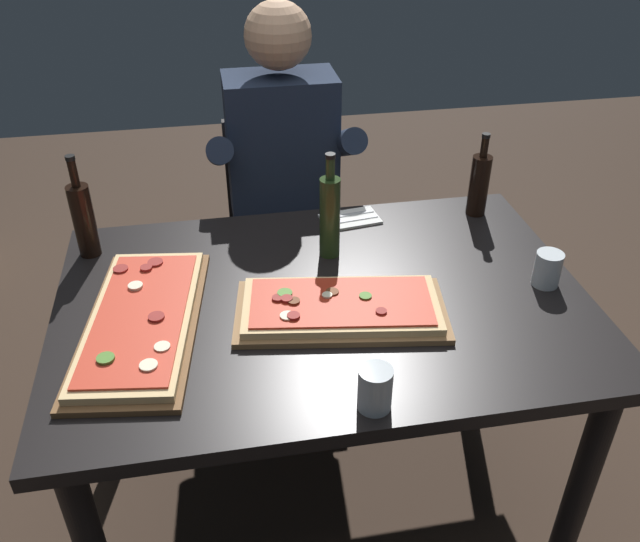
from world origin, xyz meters
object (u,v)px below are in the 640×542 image
(tumbler_far_side, at_px, (547,269))
(diner_chair, at_px, (282,223))
(tumbler_near_camera, at_px, (375,389))
(seated_diner, at_px, (284,177))
(oil_bottle_amber, at_px, (84,218))
(dining_table, at_px, (323,325))
(pizza_rectangular_left, at_px, (142,320))
(pizza_rectangular_front, at_px, (340,308))
(wine_bottle_dark, at_px, (479,184))
(vinegar_bottle_green, at_px, (330,215))

(tumbler_far_side, xyz_separation_m, diner_chair, (-0.61, 0.90, -0.30))
(tumbler_near_camera, height_order, seated_diner, seated_diner)
(diner_chair, bearing_deg, oil_bottle_amber, -139.99)
(dining_table, xyz_separation_m, tumbler_far_side, (0.60, -0.05, 0.14))
(dining_table, relative_size, pizza_rectangular_left, 2.18)
(pizza_rectangular_front, bearing_deg, dining_table, 110.08)
(oil_bottle_amber, bearing_deg, tumbler_far_side, -17.13)
(oil_bottle_amber, relative_size, diner_chair, 0.35)
(wine_bottle_dark, distance_m, tumbler_far_side, 0.42)
(diner_chair, bearing_deg, tumbler_far_side, -55.91)
(wine_bottle_dark, relative_size, tumbler_near_camera, 2.64)
(dining_table, xyz_separation_m, pizza_rectangular_front, (0.03, -0.08, 0.12))
(wine_bottle_dark, bearing_deg, oil_bottle_amber, -178.45)
(diner_chair, bearing_deg, pizza_rectangular_front, -87.82)
(pizza_rectangular_front, bearing_deg, pizza_rectangular_left, 175.78)
(pizza_rectangular_front, xyz_separation_m, oil_bottle_amber, (-0.66, 0.41, 0.10))
(wine_bottle_dark, relative_size, oil_bottle_amber, 0.88)
(dining_table, bearing_deg, oil_bottle_amber, 152.04)
(pizza_rectangular_front, relative_size, wine_bottle_dark, 2.10)
(oil_bottle_amber, relative_size, tumbler_far_side, 3.17)
(dining_table, distance_m, tumbler_near_camera, 0.44)
(dining_table, distance_m, pizza_rectangular_front, 0.14)
(oil_bottle_amber, bearing_deg, seated_diner, 32.88)
(tumbler_far_side, relative_size, seated_diner, 0.07)
(pizza_rectangular_front, distance_m, seated_diner, 0.82)
(tumbler_far_side, height_order, seated_diner, seated_diner)
(dining_table, bearing_deg, tumbler_far_side, -4.39)
(dining_table, height_order, pizza_rectangular_front, pizza_rectangular_front)
(wine_bottle_dark, distance_m, diner_chair, 0.83)
(oil_bottle_amber, xyz_separation_m, seated_diner, (0.62, 0.40, -0.11))
(oil_bottle_amber, distance_m, tumbler_far_side, 1.29)
(dining_table, height_order, tumbler_near_camera, tumbler_near_camera)
(dining_table, height_order, diner_chair, diner_chair)
(pizza_rectangular_left, xyz_separation_m, vinegar_bottle_green, (0.52, 0.25, 0.11))
(tumbler_far_side, distance_m, seated_diner, 0.99)
(vinegar_bottle_green, height_order, diner_chair, vinegar_bottle_green)
(vinegar_bottle_green, bearing_deg, tumbler_near_camera, -91.96)
(pizza_rectangular_front, xyz_separation_m, seated_diner, (-0.04, 0.82, -0.02))
(dining_table, xyz_separation_m, tumbler_near_camera, (0.04, -0.41, 0.15))
(pizza_rectangular_left, xyz_separation_m, seated_diner, (0.46, 0.78, -0.02))
(oil_bottle_amber, height_order, tumbler_near_camera, oil_bottle_amber)
(pizza_rectangular_left, xyz_separation_m, wine_bottle_dark, (1.03, 0.41, 0.09))
(tumbler_near_camera, xyz_separation_m, seated_diner, (-0.04, 1.15, -0.05))
(seated_diner, bearing_deg, pizza_rectangular_front, -87.50)
(pizza_rectangular_left, distance_m, tumbler_near_camera, 0.62)
(oil_bottle_amber, height_order, diner_chair, oil_bottle_amber)
(pizza_rectangular_left, bearing_deg, seated_diner, 59.45)
(vinegar_bottle_green, bearing_deg, diner_chair, 95.50)
(wine_bottle_dark, relative_size, seated_diner, 0.20)
(oil_bottle_amber, xyz_separation_m, diner_chair, (0.62, 0.52, -0.37))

